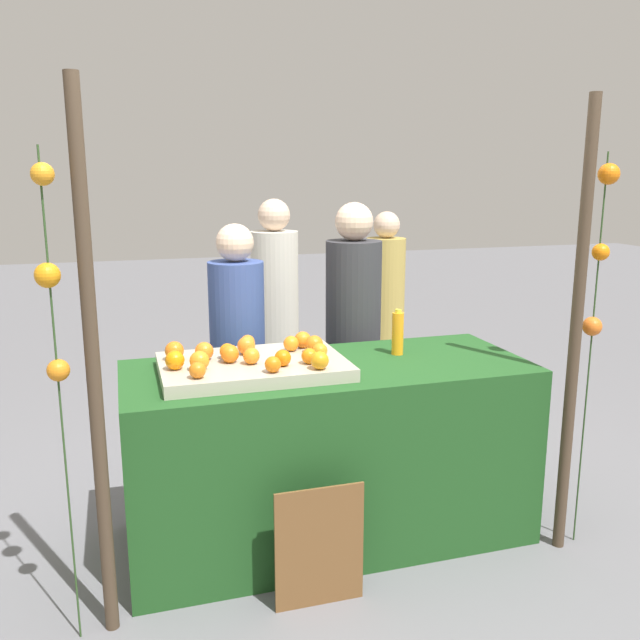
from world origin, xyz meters
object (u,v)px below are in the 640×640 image
(orange_0, at_px, (291,344))
(vendor_right, at_px, (353,350))
(orange_1, at_px, (309,356))
(stall_counter, at_px, (329,452))
(vendor_left, at_px, (238,370))
(chalkboard_sign, at_px, (319,547))
(juice_bottle, at_px, (398,333))

(orange_0, height_order, vendor_right, vendor_right)
(orange_1, bearing_deg, orange_0, 95.65)
(stall_counter, height_order, orange_1, orange_1)
(vendor_right, bearing_deg, vendor_left, -176.09)
(stall_counter, distance_m, chalkboard_sign, 0.61)
(stall_counter, distance_m, orange_1, 0.59)
(stall_counter, bearing_deg, orange_0, 146.84)
(juice_bottle, height_order, vendor_left, vendor_left)
(chalkboard_sign, bearing_deg, orange_1, 79.55)
(stall_counter, distance_m, vendor_right, 0.87)
(vendor_left, bearing_deg, chalkboard_sign, -84.10)
(stall_counter, relative_size, orange_1, 26.68)
(stall_counter, distance_m, orange_0, 0.59)
(juice_bottle, distance_m, vendor_left, 0.98)
(orange_0, xyz_separation_m, vendor_left, (-0.17, 0.56, -0.28))
(juice_bottle, bearing_deg, orange_1, -156.41)
(orange_1, bearing_deg, juice_bottle, 23.59)
(chalkboard_sign, height_order, vendor_right, vendor_right)
(stall_counter, xyz_separation_m, vendor_right, (0.38, 0.71, 0.33))
(stall_counter, relative_size, juice_bottle, 8.31)
(chalkboard_sign, bearing_deg, orange_0, 85.59)
(juice_bottle, relative_size, vendor_left, 0.15)
(orange_0, xyz_separation_m, chalkboard_sign, (-0.05, -0.65, -0.74))
(orange_1, bearing_deg, chalkboard_sign, -100.45)
(orange_1, relative_size, vendor_right, 0.04)
(orange_0, bearing_deg, chalkboard_sign, -94.41)
(orange_0, height_order, juice_bottle, juice_bottle)
(orange_0, relative_size, vendor_right, 0.05)
(juice_bottle, distance_m, vendor_right, 0.66)
(orange_1, height_order, chalkboard_sign, orange_1)
(juice_bottle, xyz_separation_m, vendor_left, (-0.75, 0.56, -0.30))
(stall_counter, bearing_deg, vendor_right, 61.89)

